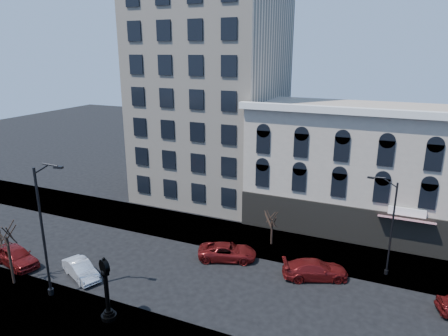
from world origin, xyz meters
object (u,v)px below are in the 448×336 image
at_px(street_clock, 107,291).
at_px(car_near_b, 81,270).
at_px(car_near_a, 16,256).
at_px(street_lamp_near, 47,196).

distance_m(street_clock, car_near_b, 6.47).
height_order(street_clock, car_near_b, street_clock).
relative_size(car_near_a, car_near_b, 1.17).
bearing_deg(car_near_b, street_lamp_near, -146.15).
relative_size(street_clock, car_near_b, 1.10).
bearing_deg(street_clock, car_near_a, -168.99).
bearing_deg(car_near_a, car_near_b, -70.07).
relative_size(street_clock, street_lamp_near, 0.44).
distance_m(street_lamp_near, car_near_a, 9.89).
distance_m(car_near_a, car_near_b, 6.27).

